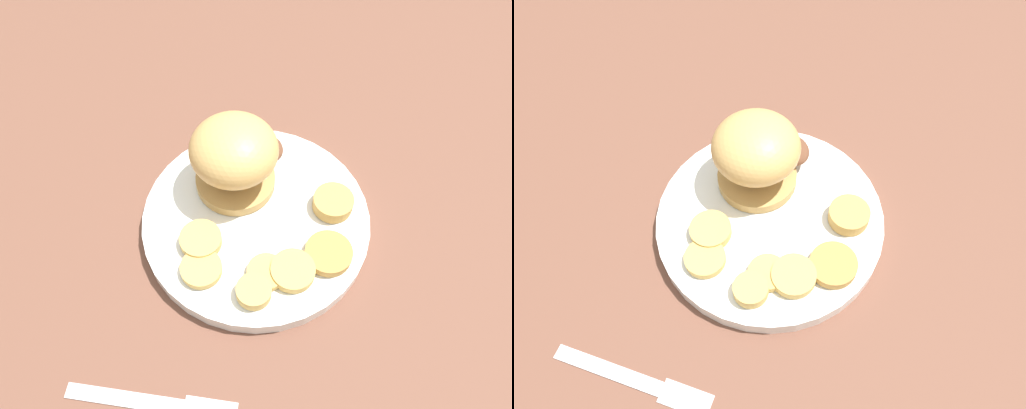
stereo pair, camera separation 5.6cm
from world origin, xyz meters
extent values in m
plane|color=brown|center=(0.00, 0.00, 0.00)|extent=(4.00, 4.00, 0.00)
cylinder|color=white|center=(0.00, 0.00, 0.01)|extent=(0.26, 0.26, 0.02)
torus|color=white|center=(0.00, 0.00, 0.02)|extent=(0.26, 0.26, 0.01)
cylinder|color=tan|center=(-0.02, -0.05, 0.03)|extent=(0.10, 0.10, 0.01)
ellipsoid|color=#563323|center=(-0.06, -0.06, 0.05)|extent=(0.05, 0.04, 0.02)
ellipsoid|color=brown|center=(-0.07, -0.05, 0.04)|extent=(0.05, 0.05, 0.02)
ellipsoid|color=#4C281E|center=(-0.01, -0.05, 0.04)|extent=(0.05, 0.04, 0.01)
ellipsoid|color=#4C281E|center=(-0.01, -0.04, 0.05)|extent=(0.03, 0.03, 0.02)
ellipsoid|color=brown|center=(-0.03, -0.08, 0.05)|extent=(0.05, 0.03, 0.02)
ellipsoid|color=#563323|center=(-0.02, -0.08, 0.05)|extent=(0.06, 0.05, 0.02)
ellipsoid|color=tan|center=(-0.02, -0.05, 0.09)|extent=(0.10, 0.10, 0.06)
cylinder|color=tan|center=(0.02, 0.08, 0.03)|extent=(0.05, 0.05, 0.01)
cylinder|color=tan|center=(0.07, -0.02, 0.03)|extent=(0.05, 0.05, 0.01)
cylinder|color=tan|center=(0.04, 0.06, 0.03)|extent=(0.04, 0.04, 0.01)
cylinder|color=tan|center=(0.07, 0.07, 0.03)|extent=(0.04, 0.04, 0.01)
cylinder|color=tan|center=(0.09, 0.01, 0.03)|extent=(0.05, 0.05, 0.01)
cylinder|color=tan|center=(-0.07, 0.05, 0.03)|extent=(0.05, 0.05, 0.02)
cylinder|color=#BC8942|center=(-0.02, 0.09, 0.03)|extent=(0.05, 0.05, 0.01)
cube|color=silver|center=(0.23, 0.05, 0.00)|extent=(0.08, 0.10, 0.00)
camera|label=1|loc=(0.21, 0.21, 0.52)|focal=35.00mm
camera|label=2|loc=(0.17, 0.25, 0.52)|focal=35.00mm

